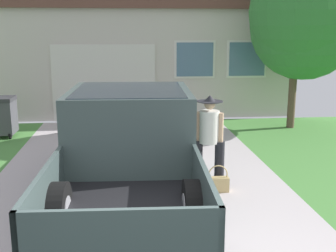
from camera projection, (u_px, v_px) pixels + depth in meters
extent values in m
cube|color=#B6ACAD|center=(137.00, 170.00, 8.34)|extent=(5.20, 9.00, 0.06)
cube|color=#40514E|center=(130.00, 187.00, 6.75)|extent=(2.08, 5.56, 0.42)
cube|color=#40514E|center=(130.00, 127.00, 7.18)|extent=(2.09, 2.26, 1.27)
cube|color=#1E2833|center=(130.00, 105.00, 7.10)|extent=(1.84, 2.07, 0.53)
cube|color=#40514E|center=(133.00, 127.00, 8.82)|extent=(2.03, 1.11, 0.55)
cube|color=black|center=(125.00, 216.00, 5.14)|extent=(2.09, 2.38, 0.06)
cube|color=#40514E|center=(43.00, 196.00, 5.03)|extent=(0.17, 2.29, 0.61)
cube|color=#40514E|center=(205.00, 193.00, 5.14)|extent=(0.17, 2.29, 0.61)
cube|color=#40514E|center=(120.00, 239.00, 4.00)|extent=(1.99, 0.15, 0.61)
cube|color=black|center=(72.00, 104.00, 7.80)|extent=(0.11, 0.18, 0.20)
cylinder|color=black|center=(91.00, 143.00, 8.68)|extent=(0.30, 0.81, 0.80)
cylinder|color=#9E9EA3|center=(91.00, 143.00, 8.68)|extent=(0.30, 0.45, 0.44)
cylinder|color=black|center=(175.00, 142.00, 8.78)|extent=(0.30, 0.81, 0.80)
cylinder|color=#9E9EA3|center=(175.00, 142.00, 8.78)|extent=(0.30, 0.45, 0.44)
cylinder|color=black|center=(57.00, 213.00, 5.33)|extent=(0.30, 0.81, 0.80)
cylinder|color=#9E9EA3|center=(57.00, 213.00, 5.33)|extent=(0.30, 0.45, 0.44)
cylinder|color=black|center=(194.00, 210.00, 5.42)|extent=(0.30, 0.81, 0.80)
cylinder|color=#9E9EA3|center=(194.00, 210.00, 5.42)|extent=(0.30, 0.45, 0.44)
cylinder|color=black|center=(219.00, 165.00, 7.26)|extent=(0.17, 0.17, 0.81)
cylinder|color=black|center=(198.00, 163.00, 7.35)|extent=(0.17, 0.17, 0.81)
cylinder|color=silver|center=(209.00, 127.00, 7.17)|extent=(0.34, 0.34, 0.56)
cylinder|color=tan|center=(221.00, 129.00, 7.13)|extent=(0.09, 0.09, 0.55)
cylinder|color=tan|center=(198.00, 128.00, 7.22)|extent=(0.09, 0.09, 0.55)
sphere|color=tan|center=(210.00, 104.00, 7.08)|extent=(0.19, 0.19, 0.19)
cylinder|color=#232328|center=(210.00, 101.00, 7.07)|extent=(0.44, 0.44, 0.01)
cone|color=#232328|center=(210.00, 98.00, 7.06)|extent=(0.20, 0.20, 0.10)
cube|color=tan|center=(218.00, 184.00, 7.12)|extent=(0.37, 0.15, 0.25)
torus|color=tan|center=(218.00, 175.00, 7.08)|extent=(0.33, 0.02, 0.33)
cube|color=beige|center=(140.00, 58.00, 15.86)|extent=(9.41, 6.70, 3.27)
cube|color=brown|center=(139.00, 4.00, 15.43)|extent=(9.79, 6.97, 0.63)
cube|color=silver|center=(104.00, 83.00, 12.57)|extent=(3.03, 0.06, 2.25)
cube|color=slate|center=(195.00, 59.00, 12.69)|extent=(1.10, 0.05, 1.00)
cube|color=silver|center=(195.00, 59.00, 12.71)|extent=(1.23, 0.02, 1.12)
cube|color=slate|center=(247.00, 59.00, 12.85)|extent=(1.10, 0.05, 1.00)
cube|color=silver|center=(247.00, 59.00, 12.87)|extent=(1.23, 0.02, 1.12)
cylinder|color=brown|center=(292.00, 91.00, 11.66)|extent=(0.21, 0.21, 2.06)
sphere|color=#307832|center=(303.00, 12.00, 10.96)|extent=(2.77, 2.77, 2.77)
sphere|color=#307832|center=(303.00, 12.00, 11.00)|extent=(2.10, 2.10, 2.10)
sphere|color=#307832|center=(305.00, 26.00, 11.31)|extent=(2.89, 2.89, 2.89)
cube|color=#424247|center=(3.00, 117.00, 10.74)|extent=(0.58, 0.68, 0.82)
cube|color=#2E2E31|center=(1.00, 99.00, 10.64)|extent=(0.60, 0.71, 0.10)
cylinder|color=black|center=(10.00, 135.00, 10.59)|extent=(0.05, 0.18, 0.18)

